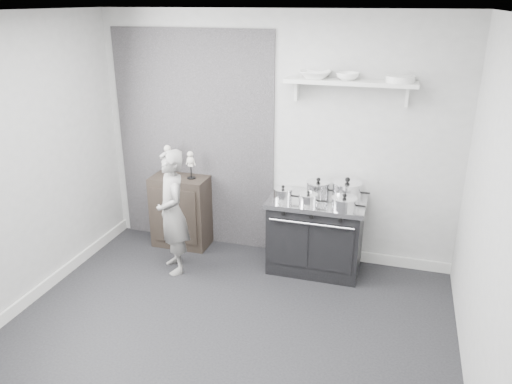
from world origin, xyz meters
The scene contains 16 objects.
ground centered at (0.00, 0.00, 0.00)m, with size 4.00×4.00×0.00m, color black.
room_shell centered at (-0.09, 0.15, 1.64)m, with size 4.02×3.62×2.71m.
wall_shelf centered at (0.80, 1.68, 2.01)m, with size 1.30×0.26×0.24m.
stove centered at (0.56, 1.48, 0.41)m, with size 1.02×0.64×0.82m.
side_cabinet centered at (-1.08, 1.61, 0.43)m, with size 0.66×0.38×0.86m, color black.
child centered at (-0.90, 1.02, 0.68)m, with size 0.50×0.33×1.36m, color slate.
pot_front_left centered at (0.22, 1.36, 0.88)m, with size 0.29×0.20×0.16m.
pot_back_left centered at (0.54, 1.60, 0.90)m, with size 0.34×0.26×0.20m.
pot_back_right centered at (0.85, 1.59, 0.91)m, with size 0.39×0.31×0.24m.
pot_front_right centered at (0.86, 1.29, 0.88)m, with size 0.34×0.25×0.17m.
pot_front_center centered at (0.49, 1.33, 0.88)m, with size 0.29×0.20×0.15m.
skeleton_full centered at (-1.21, 1.61, 1.07)m, with size 0.12×0.08×0.43m, color beige, non-canonical shape.
skeleton_torso centered at (-0.93, 1.61, 1.04)m, with size 0.10×0.07×0.37m, color beige, non-canonical shape.
bowl_large centered at (0.45, 1.67, 2.08)m, with size 0.31×0.31×0.08m, color white.
bowl_small centered at (0.77, 1.67, 2.08)m, with size 0.23×0.23×0.07m, color white.
plate_stack centered at (1.27, 1.67, 2.07)m, with size 0.27×0.27×0.06m, color white.
Camera 1 is at (1.33, -3.35, 2.79)m, focal length 35.00 mm.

